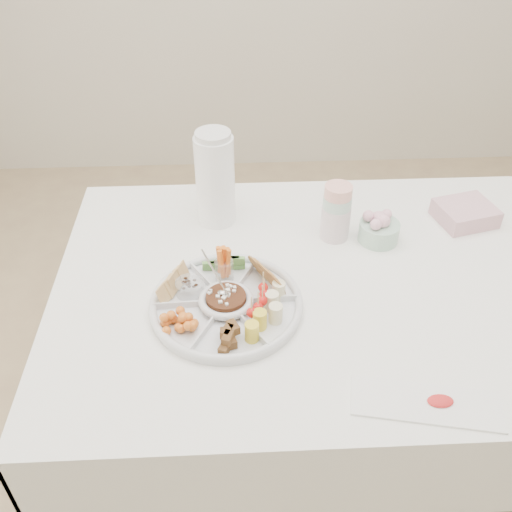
{
  "coord_description": "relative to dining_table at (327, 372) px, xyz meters",
  "views": [
    {
      "loc": [
        -0.28,
        -1.15,
        1.76
      ],
      "look_at": [
        -0.22,
        0.0,
        0.85
      ],
      "focal_mm": 40.0,
      "sensor_mm": 36.0,
      "label": 1
    }
  ],
  "objects": [
    {
      "name": "cherries",
      "position": [
        -0.41,
        -0.17,
        0.42
      ],
      "size": [
        0.11,
        0.11,
        0.04
      ],
      "primitive_type": null,
      "rotation": [
        0.0,
        0.0,
        0.04
      ],
      "color": "orange",
      "rests_on": "party_tray"
    },
    {
      "name": "floor",
      "position": [
        0.0,
        0.0,
        -0.38
      ],
      "size": [
        4.0,
        4.0,
        0.0
      ],
      "primitive_type": "plane",
      "color": "tan",
      "rests_on": "ground"
    },
    {
      "name": "pita_raisins",
      "position": [
        -0.41,
        -0.04,
        0.42
      ],
      "size": [
        0.1,
        0.1,
        0.06
      ],
      "primitive_type": null,
      "rotation": [
        0.0,
        0.0,
        0.04
      ],
      "color": "tan",
      "rests_on": "party_tray"
    },
    {
      "name": "carrot_cucumber",
      "position": [
        -0.3,
        0.03,
        0.44
      ],
      "size": [
        0.1,
        0.1,
        0.09
      ],
      "primitive_type": null,
      "rotation": [
        0.0,
        0.0,
        0.04
      ],
      "color": "orange",
      "rests_on": "party_tray"
    },
    {
      "name": "cup_stack",
      "position": [
        0.02,
        0.2,
        0.5
      ],
      "size": [
        0.1,
        0.1,
        0.23
      ],
      "primitive_type": "cylinder",
      "rotation": [
        0.0,
        0.0,
        0.2
      ],
      "color": "silver",
      "rests_on": "dining_table"
    },
    {
      "name": "thermos",
      "position": [
        -0.33,
        0.3,
        0.53
      ],
      "size": [
        0.14,
        0.14,
        0.3
      ],
      "primitive_type": "cylinder",
      "rotation": [
        0.0,
        0.0,
        0.22
      ],
      "color": "white",
      "rests_on": "dining_table"
    },
    {
      "name": "banana_tomato",
      "position": [
        -0.18,
        -0.16,
        0.44
      ],
      "size": [
        0.11,
        0.11,
        0.09
      ],
      "primitive_type": null,
      "rotation": [
        0.0,
        0.0,
        0.04
      ],
      "color": "#DAC377",
      "rests_on": "party_tray"
    },
    {
      "name": "tortillas",
      "position": [
        -0.19,
        -0.03,
        0.42
      ],
      "size": [
        0.1,
        0.1,
        0.06
      ],
      "primitive_type": null,
      "rotation": [
        0.0,
        0.0,
        0.04
      ],
      "color": "olive",
      "rests_on": "party_tray"
    },
    {
      "name": "dining_table",
      "position": [
        0.0,
        0.0,
        0.0
      ],
      "size": [
        1.52,
        1.02,
        0.76
      ],
      "primitive_type": "cube",
      "color": "white",
      "rests_on": "floor"
    },
    {
      "name": "placemat",
      "position": [
        0.12,
        -0.41,
        0.38
      ],
      "size": [
        0.33,
        0.17,
        0.01
      ],
      "primitive_type": "cube",
      "rotation": [
        0.0,
        0.0,
        -0.2
      ],
      "color": "white",
      "rests_on": "dining_table"
    },
    {
      "name": "napkin_stack",
      "position": [
        0.43,
        0.26,
        0.41
      ],
      "size": [
        0.19,
        0.18,
        0.05
      ],
      "primitive_type": "cube",
      "rotation": [
        0.0,
        0.0,
        0.25
      ],
      "color": "#DAA4B0",
      "rests_on": "dining_table"
    },
    {
      "name": "bean_dip",
      "position": [
        -0.3,
        -0.1,
        0.41
      ],
      "size": [
        0.1,
        0.1,
        0.04
      ],
      "primitive_type": "cylinder",
      "rotation": [
        0.0,
        0.0,
        0.04
      ],
      "color": "black",
      "rests_on": "party_tray"
    },
    {
      "name": "party_tray",
      "position": [
        -0.3,
        -0.1,
        0.4
      ],
      "size": [
        0.39,
        0.39,
        0.04
      ],
      "primitive_type": "cylinder",
      "rotation": [
        0.0,
        0.0,
        0.04
      ],
      "color": "silver",
      "rests_on": "dining_table"
    },
    {
      "name": "flower_bowl",
      "position": [
        0.15,
        0.17,
        0.42
      ],
      "size": [
        0.15,
        0.15,
        0.09
      ],
      "primitive_type": "cylinder",
      "rotation": [
        0.0,
        0.0,
        -0.3
      ],
      "color": "#98C8AA",
      "rests_on": "dining_table"
    },
    {
      "name": "granola_chunks",
      "position": [
        -0.3,
        -0.23,
        0.42
      ],
      "size": [
        0.1,
        0.1,
        0.04
      ],
      "primitive_type": null,
      "rotation": [
        0.0,
        0.0,
        0.04
      ],
      "color": "brown",
      "rests_on": "party_tray"
    }
  ]
}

